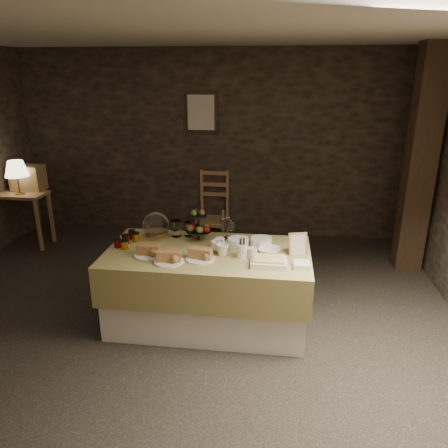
# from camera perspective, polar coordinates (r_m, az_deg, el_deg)

# --- Properties ---
(ground_plane) EXTENTS (5.50, 5.00, 0.01)m
(ground_plane) POSITION_cam_1_polar(r_m,az_deg,el_deg) (4.39, -6.49, -12.26)
(ground_plane) COLOR black
(ground_plane) RESTS_ON ground
(room_shell) EXTENTS (5.52, 5.02, 2.60)m
(room_shell) POSITION_cam_1_polar(r_m,az_deg,el_deg) (3.81, -7.38, 8.12)
(room_shell) COLOR black
(room_shell) RESTS_ON ground
(buffet_table) EXTENTS (1.86, 0.99, 0.74)m
(buffet_table) POSITION_cam_1_polar(r_m,az_deg,el_deg) (4.13, -2.08, -7.55)
(buffet_table) COLOR white
(buffet_table) RESTS_ON ground_plane
(console_table) EXTENTS (0.70, 0.40, 0.74)m
(console_table) POSITION_cam_1_polar(r_m,az_deg,el_deg) (6.51, -25.06, 2.59)
(console_table) COLOR #94714A
(console_table) RESTS_ON ground_plane
(table_lamp) EXTENTS (0.30, 0.30, 0.45)m
(table_lamp) POSITION_cam_1_polar(r_m,az_deg,el_deg) (6.33, -25.51, 6.50)
(table_lamp) COLOR #AD8744
(table_lamp) RESTS_ON console_table
(wine_rack) EXTENTS (0.42, 0.26, 0.34)m
(wine_rack) POSITION_cam_1_polar(r_m,az_deg,el_deg) (6.56, -24.25, 5.54)
(wine_rack) COLOR #94714A
(wine_rack) RESTS_ON console_table
(chair) EXTENTS (0.45, 0.43, 0.74)m
(chair) POSITION_cam_1_polar(r_m,az_deg,el_deg) (6.32, -1.42, 2.14)
(chair) COLOR #94714A
(chair) RESTS_ON ground_plane
(timber_column) EXTENTS (0.30, 0.30, 2.60)m
(timber_column) POSITION_cam_1_polar(r_m,az_deg,el_deg) (5.52, 24.25, 7.31)
(timber_column) COLOR black
(timber_column) RESTS_ON ground_plane
(framed_picture) EXTENTS (0.45, 0.04, 0.55)m
(framed_picture) POSITION_cam_1_polar(r_m,az_deg,el_deg) (6.21, -2.99, 14.35)
(framed_picture) COLOR black
(framed_picture) RESTS_ON room_shell
(plate_stack_a) EXTENTS (0.19, 0.19, 0.10)m
(plate_stack_a) POSITION_cam_1_polar(r_m,az_deg,el_deg) (4.04, 1.85, -2.56)
(plate_stack_a) COLOR white
(plate_stack_a) RESTS_ON buffet_table
(plate_stack_b) EXTENTS (0.20, 0.20, 0.08)m
(plate_stack_b) POSITION_cam_1_polar(r_m,az_deg,el_deg) (4.10, 4.90, -2.39)
(plate_stack_b) COLOR white
(plate_stack_b) RESTS_ON buffet_table
(cutlery_holder) EXTENTS (0.10, 0.10, 0.12)m
(cutlery_holder) POSITION_cam_1_polar(r_m,az_deg,el_deg) (3.85, 2.37, -3.52)
(cutlery_holder) COLOR white
(cutlery_holder) RESTS_ON buffet_table
(cup_a) EXTENTS (0.16, 0.16, 0.10)m
(cup_a) POSITION_cam_1_polar(r_m,az_deg,el_deg) (3.98, -0.85, -2.90)
(cup_a) COLOR white
(cup_a) RESTS_ON buffet_table
(cup_b) EXTENTS (0.15, 0.15, 0.10)m
(cup_b) POSITION_cam_1_polar(r_m,az_deg,el_deg) (3.89, -0.21, -3.39)
(cup_b) COLOR white
(cup_b) RESTS_ON buffet_table
(mug_c) EXTENTS (0.09, 0.09, 0.09)m
(mug_c) POSITION_cam_1_polar(r_m,az_deg,el_deg) (4.06, -0.57, -2.48)
(mug_c) COLOR white
(mug_c) RESTS_ON buffet_table
(mug_d) EXTENTS (0.08, 0.08, 0.09)m
(mug_d) POSITION_cam_1_polar(r_m,az_deg,el_deg) (3.86, 3.71, -3.75)
(mug_d) COLOR white
(mug_d) RESTS_ON buffet_table
(bowl) EXTENTS (0.24, 0.24, 0.05)m
(bowl) POSITION_cam_1_polar(r_m,az_deg,el_deg) (3.97, 5.96, -3.47)
(bowl) COLOR white
(bowl) RESTS_ON buffet_table
(cake_dome) EXTENTS (0.26, 0.26, 0.26)m
(cake_dome) POSITION_cam_1_polar(r_m,az_deg,el_deg) (4.36, -8.86, -0.31)
(cake_dome) COLOR #94714A
(cake_dome) RESTS_ON buffet_table
(fruit_stand) EXTENTS (0.24, 0.24, 0.34)m
(fruit_stand) POSITION_cam_1_polar(r_m,az_deg,el_deg) (4.22, -3.30, -0.39)
(fruit_stand) COLOR black
(fruit_stand) RESTS_ON buffet_table
(bread_platter_left) EXTENTS (0.26, 0.26, 0.11)m
(bread_platter_left) POSITION_cam_1_polar(r_m,az_deg,el_deg) (3.95, -9.83, -3.55)
(bread_platter_left) COLOR white
(bread_platter_left) RESTS_ON buffet_table
(bread_platter_center) EXTENTS (0.26, 0.26, 0.11)m
(bread_platter_center) POSITION_cam_1_polar(r_m,az_deg,el_deg) (3.79, -7.22, -4.41)
(bread_platter_center) COLOR white
(bread_platter_center) RESTS_ON buffet_table
(bread_platter_right) EXTENTS (0.26, 0.26, 0.11)m
(bread_platter_right) POSITION_cam_1_polar(r_m,az_deg,el_deg) (3.82, -3.11, -4.08)
(bread_platter_right) COLOR white
(bread_platter_right) RESTS_ON buffet_table
(jam_jars) EXTENTS (0.18, 0.32, 0.07)m
(jam_jars) POSITION_cam_1_polar(r_m,az_deg,el_deg) (4.25, -12.53, -2.07)
(jam_jars) COLOR #650603
(jam_jars) RESTS_ON buffet_table
(tart_dish) EXTENTS (0.30, 0.22, 0.07)m
(tart_dish) POSITION_cam_1_polar(r_m,az_deg,el_deg) (3.72, 5.89, -4.92)
(tart_dish) COLOR white
(tart_dish) RESTS_ON buffet_table
(square_dish) EXTENTS (0.14, 0.14, 0.04)m
(square_dish) POSITION_cam_1_polar(r_m,az_deg,el_deg) (3.73, 10.11, -5.26)
(square_dish) COLOR white
(square_dish) RESTS_ON buffet_table
(menu_frame) EXTENTS (0.18, 0.11, 0.22)m
(menu_frame) POSITION_cam_1_polar(r_m,az_deg,el_deg) (3.96, 9.64, -2.69)
(menu_frame) COLOR #94714A
(menu_frame) RESTS_ON buffet_table
(storage_jar_a) EXTENTS (0.10, 0.10, 0.16)m
(storage_jar_a) POSITION_cam_1_polar(r_m,az_deg,el_deg) (4.35, -6.26, -0.60)
(storage_jar_a) COLOR white
(storage_jar_a) RESTS_ON buffet_table
(storage_jar_b) EXTENTS (0.09, 0.09, 0.14)m
(storage_jar_b) POSITION_cam_1_polar(r_m,az_deg,el_deg) (4.36, -4.60, -0.64)
(storage_jar_b) COLOR white
(storage_jar_b) RESTS_ON buffet_table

